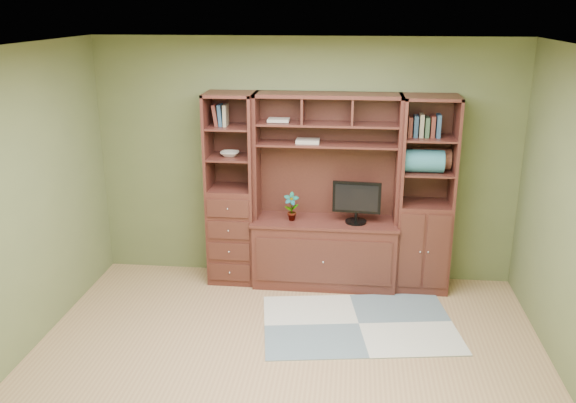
# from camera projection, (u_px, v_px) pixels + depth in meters

# --- Properties ---
(room) EXTENTS (4.60, 4.10, 2.64)m
(room) POSITION_uv_depth(u_px,v_px,m) (283.00, 225.00, 4.63)
(room) COLOR tan
(room) RESTS_ON ground
(center_hutch) EXTENTS (1.54, 0.53, 2.05)m
(center_hutch) POSITION_uv_depth(u_px,v_px,m) (326.00, 194.00, 6.33)
(center_hutch) COLOR #4A201A
(center_hutch) RESTS_ON ground
(left_tower) EXTENTS (0.50, 0.45, 2.05)m
(left_tower) POSITION_uv_depth(u_px,v_px,m) (232.00, 190.00, 6.47)
(left_tower) COLOR #4A201A
(left_tower) RESTS_ON ground
(right_tower) EXTENTS (0.55, 0.45, 2.05)m
(right_tower) POSITION_uv_depth(u_px,v_px,m) (425.00, 196.00, 6.26)
(right_tower) COLOR #4A201A
(right_tower) RESTS_ON ground
(rug) EXTENTS (1.96, 1.46, 0.01)m
(rug) POSITION_uv_depth(u_px,v_px,m) (359.00, 324.00, 5.79)
(rug) COLOR #9DA3A2
(rug) RESTS_ON ground
(monitor) EXTENTS (0.51, 0.26, 0.61)m
(monitor) POSITION_uv_depth(u_px,v_px,m) (357.00, 195.00, 6.26)
(monitor) COLOR black
(monitor) RESTS_ON center_hutch
(orchid) EXTENTS (0.16, 0.11, 0.30)m
(orchid) POSITION_uv_depth(u_px,v_px,m) (291.00, 207.00, 6.38)
(orchid) COLOR #994A33
(orchid) RESTS_ON center_hutch
(magazines) EXTENTS (0.24, 0.17, 0.04)m
(magazines) POSITION_uv_depth(u_px,v_px,m) (308.00, 141.00, 6.27)
(magazines) COLOR #AFA595
(magazines) RESTS_ON center_hutch
(bowl) EXTENTS (0.20, 0.20, 0.05)m
(bowl) POSITION_uv_depth(u_px,v_px,m) (230.00, 154.00, 6.35)
(bowl) COLOR beige
(bowl) RESTS_ON left_tower
(blanket_teal) EXTENTS (0.40, 0.23, 0.23)m
(blanket_teal) POSITION_uv_depth(u_px,v_px,m) (424.00, 161.00, 6.10)
(blanket_teal) COLOR teal
(blanket_teal) RESTS_ON right_tower
(blanket_red) EXTENTS (0.39, 0.21, 0.21)m
(blanket_red) POSITION_uv_depth(u_px,v_px,m) (431.00, 159.00, 6.22)
(blanket_red) COLOR brown
(blanket_red) RESTS_ON right_tower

